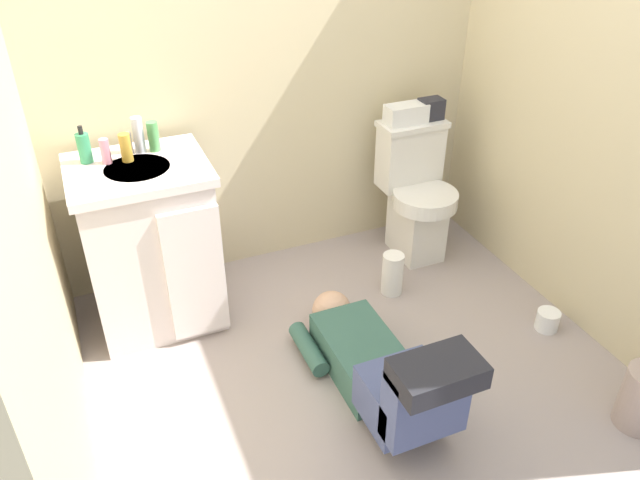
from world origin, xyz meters
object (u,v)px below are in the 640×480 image
bottle_pink (105,151)px  toiletry_bag (431,109)px  vanity_cabinet (151,245)px  bottle_green (153,136)px  toilet (416,193)px  bottle_clear (138,135)px  tissue_box (406,114)px  faucet (129,143)px  bottle_amber (126,148)px  toilet_paper_roll (548,320)px  paper_towel_roll (392,274)px  soap_dispenser (84,148)px  person_plumber (381,368)px

bottle_pink → toiletry_bag: bearing=1.8°
vanity_cabinet → bottle_green: (0.10, 0.13, 0.47)m
toilet → vanity_cabinet: vanity_cabinet is taller
bottle_clear → bottle_green: size_ratio=1.20×
toilet → tissue_box: bearing=116.4°
toiletry_bag → faucet: bearing=179.5°
toiletry_bag → bottle_amber: 1.58m
tissue_box → faucet: bearing=179.5°
toilet_paper_roll → toiletry_bag: bearing=98.7°
bottle_amber → paper_towel_roll: size_ratio=0.54×
tissue_box → bottle_green: bottle_green is taller
toilet_paper_roll → tissue_box: bearing=107.2°
tissue_box → bottle_clear: bearing=179.5°
toilet → soap_dispenser: (-1.64, 0.08, 0.52)m
toilet → tissue_box: tissue_box is taller
bottle_pink → bottle_amber: bottle_amber is taller
toiletry_bag → bottle_green: (-1.44, -0.00, 0.08)m
bottle_amber → tissue_box: bearing=2.6°
faucet → bottle_green: size_ratio=0.74×
toilet → tissue_box: (-0.04, 0.09, 0.43)m
toilet → faucet: (-1.45, 0.10, 0.50)m
person_plumber → soap_dispenser: soap_dispenser is taller
bottle_amber → paper_towel_roll: bearing=-16.5°
person_plumber → soap_dispenser: bearing=131.8°
faucet → tissue_box: size_ratio=0.45×
vanity_cabinet → tissue_box: bearing=5.5°
person_plumber → bottle_amber: bearing=127.8°
soap_dispenser → bottle_pink: 0.09m
bottle_clear → person_plumber: bearing=-56.7°
toilet_paper_roll → bottle_amber: bearing=152.5°
bottle_clear → bottle_green: (0.06, -0.01, -0.01)m
person_plumber → vanity_cabinet: bearing=128.9°
person_plumber → toiletry_bag: size_ratio=8.59×
faucet → soap_dispenser: size_ratio=0.60×
toilet → bottle_green: bearing=176.1°
bottle_green → bottle_clear: bearing=169.3°
toiletry_bag → paper_towel_roll: 0.90m
toilet → tissue_box: 0.44m
soap_dispenser → paper_towel_roll: (1.34, -0.40, -0.77)m
person_plumber → paper_towel_roll: size_ratio=4.62×
toilet → soap_dispenser: bearing=177.1°
bottle_clear → toilet_paper_roll: bearing=-30.5°
person_plumber → bottle_clear: bearing=123.3°
faucet → person_plumber: size_ratio=0.09×
soap_dispenser → toilet_paper_roll: 2.28m
toiletry_bag → bottle_pink: (-1.66, -0.05, 0.07)m
paper_towel_roll → bottle_pink: bearing=164.1°
bottle_pink → bottle_green: 0.22m
toilet → bottle_green: size_ratio=5.54×
bottle_amber → toilet: bearing=-1.0°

